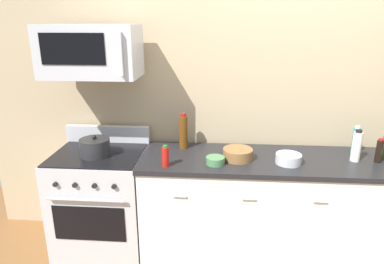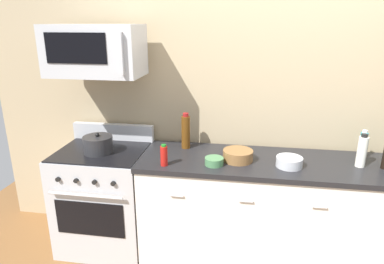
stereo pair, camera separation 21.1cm
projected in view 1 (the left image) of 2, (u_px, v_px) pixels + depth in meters
The scene contains 14 objects.
ground_plane at pixel (271, 254), 3.02m from camera, with size 6.39×6.39×0.00m, color brown.
back_wall at pixel (275, 95), 2.99m from camera, with size 5.33×0.10×2.70m, color tan.
counter_unit at pixel (275, 209), 2.88m from camera, with size 2.24×0.66×0.92m.
range_oven at pixel (102, 201), 2.99m from camera, with size 0.76×0.69×1.07m.
microwave at pixel (91, 51), 2.63m from camera, with size 0.74×0.44×0.40m.
bottle_hot_sauce_red at pixel (165, 156), 2.57m from camera, with size 0.06×0.06×0.17m.
bottle_soy_sauce_dark at pixel (379, 151), 2.64m from camera, with size 0.05×0.05×0.20m.
bottle_vinegar_white at pixel (356, 146), 2.66m from camera, with size 0.07×0.07×0.26m.
bottle_wine_amber at pixel (183, 132), 2.92m from camera, with size 0.08×0.08×0.31m.
bottle_dish_soap at pixel (356, 140), 2.82m from camera, with size 0.06×0.06×0.24m.
bowl_wooden_salad at pixel (238, 154), 2.71m from camera, with size 0.24×0.24×0.09m.
bowl_green_glaze at pixel (215, 160), 2.62m from camera, with size 0.14×0.14×0.06m.
bowl_steel_prep at pixel (288, 158), 2.64m from camera, with size 0.20×0.20×0.08m.
stockpot at pixel (95, 147), 2.78m from camera, with size 0.24×0.24×0.17m.
Camera 1 is at (-0.50, -2.58, 1.97)m, focal length 31.87 mm.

